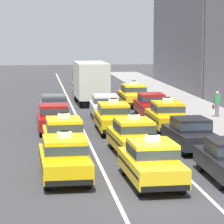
{
  "coord_description": "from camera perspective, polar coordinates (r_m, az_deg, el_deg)",
  "views": [
    {
      "loc": [
        -4.27,
        -20.58,
        5.77
      ],
      "look_at": [
        -0.17,
        12.09,
        1.3
      ],
      "focal_mm": 97.68,
      "sensor_mm": 36.0,
      "label": 1
    }
  ],
  "objects": [
    {
      "name": "sedan_right_fourth",
      "position": [
        40.44,
        3.68,
        0.72
      ],
      "size": [
        1.83,
        4.33,
        1.58
      ],
      "color": "black",
      "rests_on": "ground"
    },
    {
      "name": "box_truck_center_fifth",
      "position": [
        47.71,
        -2.08,
        2.92
      ],
      "size": [
        2.42,
        7.01,
        3.27
      ],
      "color": "black",
      "rests_on": "ground"
    },
    {
      "name": "taxi_right_fifth",
      "position": [
        46.11,
        2.02,
        1.63
      ],
      "size": [
        1.87,
        4.58,
        1.96
      ],
      "color": "black",
      "rests_on": "ground"
    },
    {
      "name": "ground_plane",
      "position": [
        21.8,
        4.44,
        -7.64
      ],
      "size": [
        160.0,
        160.0,
        0.0
      ],
      "primitive_type": "plane",
      "color": "#353538"
    },
    {
      "name": "lane_stripe_left_center",
      "position": [
        41.08,
        -3.36,
        -0.35
      ],
      "size": [
        0.14,
        80.0,
        0.01
      ],
      "primitive_type": "cube",
      "color": "silver",
      "rests_on": "ground"
    },
    {
      "name": "taxi_left_second",
      "position": [
        28.63,
        -4.54,
        -2.13
      ],
      "size": [
        1.94,
        4.61,
        1.96
      ],
      "color": "black",
      "rests_on": "ground"
    },
    {
      "name": "sedan_left_third",
      "position": [
        34.62,
        -5.51,
        -0.48
      ],
      "size": [
        1.85,
        4.34,
        1.58
      ],
      "color": "black",
      "rests_on": "ground"
    },
    {
      "name": "taxi_right_third",
      "position": [
        35.14,
        5.17,
        -0.3
      ],
      "size": [
        1.84,
        4.57,
        1.96
      ],
      "color": "black",
      "rests_on": "ground"
    },
    {
      "name": "sedan_right_second",
      "position": [
        29.48,
        7.33,
        -1.94
      ],
      "size": [
        1.93,
        4.37,
        1.58
      ],
      "color": "black",
      "rests_on": "ground"
    },
    {
      "name": "sedan_center_fourth",
      "position": [
        39.5,
        -0.63,
        0.57
      ],
      "size": [
        1.85,
        4.34,
        1.58
      ],
      "color": "black",
      "rests_on": "ground"
    },
    {
      "name": "sedan_left_fourth",
      "position": [
        39.62,
        -5.44,
        0.56
      ],
      "size": [
        1.82,
        4.32,
        1.58
      ],
      "color": "black",
      "rests_on": "ground"
    },
    {
      "name": "lane_stripe_center_right",
      "position": [
        41.41,
        1.07,
        -0.28
      ],
      "size": [
        0.14,
        80.0,
        0.01
      ],
      "primitive_type": "cube",
      "color": "silver",
      "rests_on": "ground"
    },
    {
      "name": "taxi_center_nearest",
      "position": [
        22.84,
        3.72,
        -4.65
      ],
      "size": [
        1.95,
        4.61,
        1.96
      ],
      "color": "black",
      "rests_on": "ground"
    },
    {
      "name": "pedestrian_near_crosswalk",
      "position": [
        39.98,
        9.8,
        0.74
      ],
      "size": [
        0.47,
        0.24,
        1.67
      ],
      "color": "slate",
      "rests_on": "sidewalk_curb"
    },
    {
      "name": "taxi_left_nearest",
      "position": [
        23.59,
        -4.48,
        -4.26
      ],
      "size": [
        1.93,
        4.61,
        1.96
      ],
      "color": "black",
      "rests_on": "ground"
    },
    {
      "name": "taxi_center_sixth",
      "position": [
        54.65,
        -2.74,
        2.58
      ],
      "size": [
        1.91,
        4.6,
        1.96
      ],
      "color": "black",
      "rests_on": "ground"
    },
    {
      "name": "taxi_center_third",
      "position": [
        34.34,
        0.12,
        -0.46
      ],
      "size": [
        1.82,
        4.56,
        1.96
      ],
      "color": "black",
      "rests_on": "ground"
    },
    {
      "name": "taxi_center_second",
      "position": [
        28.18,
        2.02,
        -2.27
      ],
      "size": [
        2.0,
        4.63,
        1.96
      ],
      "color": "black",
      "rests_on": "ground"
    }
  ]
}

